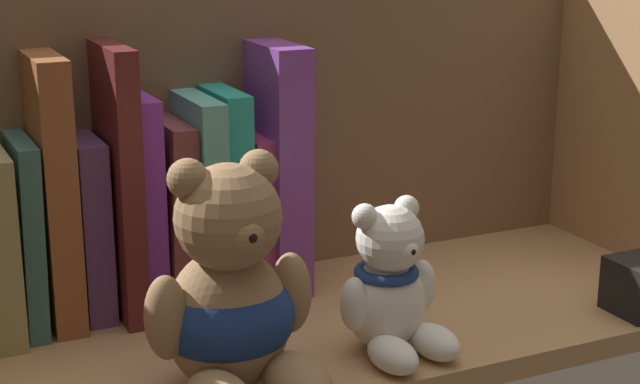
% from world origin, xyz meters
% --- Properties ---
extents(shelf_board, '(0.72, 0.28, 0.02)m').
position_xyz_m(shelf_board, '(0.00, 0.00, 0.01)').
color(shelf_board, tan).
rests_on(shelf_board, ground).
extents(shelf_back_panel, '(0.74, 0.01, 0.32)m').
position_xyz_m(shelf_back_panel, '(0.00, 0.15, 0.16)').
color(shelf_back_panel, brown).
rests_on(shelf_back_panel, ground).
extents(book_3, '(0.02, 0.12, 0.17)m').
position_xyz_m(book_3, '(-0.23, 0.11, 0.10)').
color(book_3, '#365D58').
rests_on(book_3, shelf_board).
extents(book_4, '(0.03, 0.12, 0.24)m').
position_xyz_m(book_4, '(-0.21, 0.11, 0.14)').
color(book_4, brown).
rests_on(book_4, shelf_board).
extents(book_5, '(0.03, 0.10, 0.16)m').
position_xyz_m(book_5, '(-0.18, 0.11, 0.10)').
color(book_5, '#5D396E').
rests_on(book_5, shelf_board).
extents(book_6, '(0.02, 0.14, 0.24)m').
position_xyz_m(book_6, '(-0.15, 0.11, 0.14)').
color(book_6, '#591E1E').
rests_on(book_6, shelf_board).
extents(book_7, '(0.02, 0.11, 0.20)m').
position_xyz_m(book_7, '(-0.13, 0.11, 0.12)').
color(book_7, purple).
rests_on(book_7, shelf_board).
extents(book_8, '(0.03, 0.12, 0.17)m').
position_xyz_m(book_8, '(-0.10, 0.11, 0.11)').
color(book_8, brown).
rests_on(book_8, shelf_board).
extents(book_9, '(0.02, 0.13, 0.19)m').
position_xyz_m(book_9, '(-0.08, 0.11, 0.12)').
color(book_9, '#5EADA4').
rests_on(book_9, shelf_board).
extents(book_10, '(0.02, 0.11, 0.19)m').
position_xyz_m(book_10, '(-0.05, 0.11, 0.12)').
color(book_10, teal).
rests_on(book_10, shelf_board).
extents(book_11, '(0.02, 0.10, 0.15)m').
position_xyz_m(book_11, '(-0.03, 0.11, 0.10)').
color(book_11, '#AF3670').
rests_on(book_11, shelf_board).
extents(book_12, '(0.04, 0.12, 0.23)m').
position_xyz_m(book_12, '(0.00, 0.11, 0.14)').
color(book_12, purple).
rests_on(book_12, shelf_board).
extents(teddy_bear_larger, '(0.13, 0.14, 0.18)m').
position_xyz_m(teddy_bear_larger, '(-0.12, -0.10, 0.09)').
color(teddy_bear_larger, '#93704C').
rests_on(teddy_bear_larger, shelf_board).
extents(teddy_bear_smaller, '(0.10, 0.10, 0.13)m').
position_xyz_m(teddy_bear_smaller, '(0.02, -0.08, 0.08)').
color(teddy_bear_smaller, white).
rests_on(teddy_bear_smaller, shelf_board).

